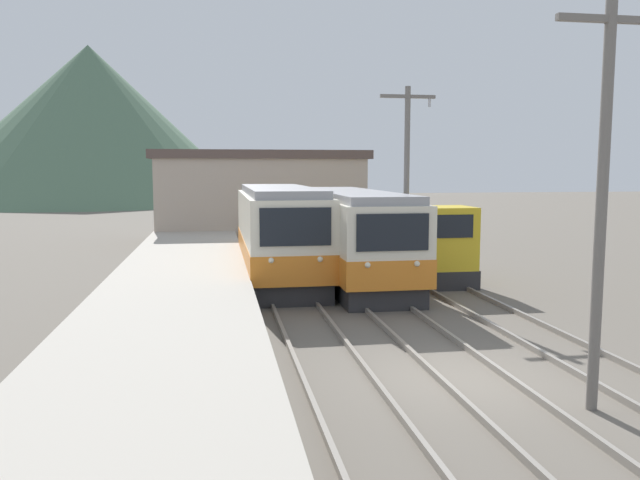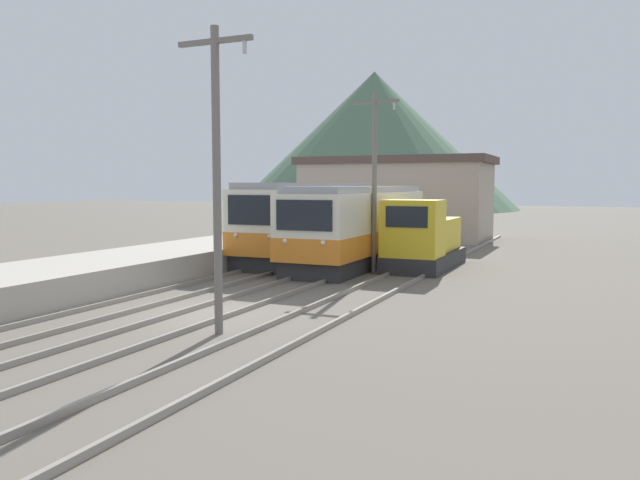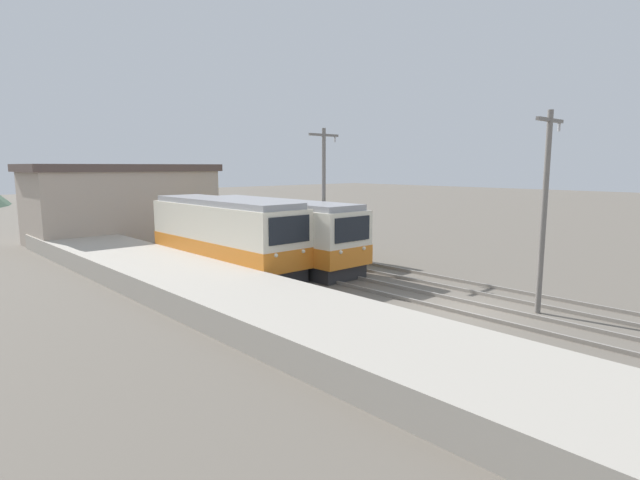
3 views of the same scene
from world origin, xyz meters
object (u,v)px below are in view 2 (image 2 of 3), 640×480
at_px(commuter_train_center, 359,228).
at_px(commuter_train_left, 308,225).
at_px(catenary_mast_mid, 375,176).
at_px(shunting_locomotive, 423,241).
at_px(catenary_mast_near, 217,169).

bearing_deg(commuter_train_center, commuter_train_left, 169.90).
bearing_deg(catenary_mast_mid, shunting_locomotive, 55.20).
height_order(commuter_train_center, shunting_locomotive, commuter_train_center).
bearing_deg(commuter_train_left, shunting_locomotive, -6.41).
distance_m(commuter_train_left, catenary_mast_mid, 5.61).
relative_size(catenary_mast_near, catenary_mast_mid, 1.00).
xyz_separation_m(commuter_train_left, shunting_locomotive, (5.80, -0.65, -0.51)).
relative_size(commuter_train_left, catenary_mast_near, 1.45).
distance_m(commuter_train_left, catenary_mast_near, 15.09).
distance_m(commuter_train_left, shunting_locomotive, 5.86).
bearing_deg(commuter_train_left, commuter_train_center, -10.10).
distance_m(commuter_train_center, shunting_locomotive, 3.04).
height_order(commuter_train_left, shunting_locomotive, commuter_train_left).
height_order(commuter_train_center, catenary_mast_mid, catenary_mast_mid).
height_order(shunting_locomotive, catenary_mast_mid, catenary_mast_mid).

